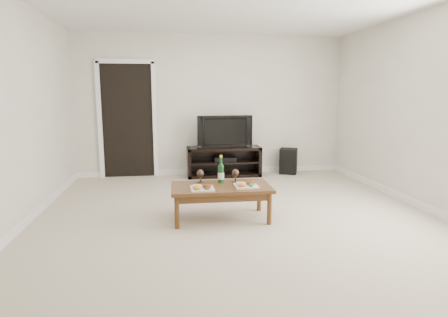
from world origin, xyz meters
TOP-DOWN VIEW (x-y plane):
  - floor at (0.00, 0.00)m, footprint 5.50×5.50m
  - back_wall at (0.00, 2.77)m, footprint 5.00×0.04m
  - doorway at (-1.55, 2.73)m, footprint 0.90×0.02m
  - media_console at (0.19, 2.50)m, footprint 1.36×0.45m
  - television at (0.19, 2.50)m, footprint 1.03×0.21m
  - av_receiver at (0.21, 2.48)m, footprint 0.43×0.34m
  - subwoofer at (1.46, 2.55)m, footprint 0.42×0.42m
  - coffee_table at (-0.21, 0.08)m, footprint 1.21×0.67m
  - plate_left at (-0.45, -0.06)m, footprint 0.27×0.27m
  - plate_right at (0.08, -0.01)m, footprint 0.27×0.27m
  - wine_bottle at (-0.19, 0.24)m, footprint 0.07×0.07m
  - goblet_left at (-0.44, 0.27)m, footprint 0.09×0.09m
  - goblet_right at (-0.00, 0.23)m, footprint 0.09×0.09m

SIDE VIEW (x-z plane):
  - floor at x=0.00m, z-range 0.00..0.00m
  - coffee_table at x=-0.21m, z-range 0.00..0.42m
  - subwoofer at x=1.46m, z-range 0.00..0.48m
  - media_console at x=0.19m, z-range 0.00..0.55m
  - av_receiver at x=0.21m, z-range 0.29..0.36m
  - plate_left at x=-0.45m, z-range 0.42..0.49m
  - plate_right at x=0.08m, z-range 0.42..0.49m
  - goblet_left at x=-0.44m, z-range 0.42..0.59m
  - goblet_right at x=0.00m, z-range 0.42..0.59m
  - wine_bottle at x=-0.19m, z-range 0.42..0.77m
  - television at x=0.19m, z-range 0.55..1.14m
  - doorway at x=-1.55m, z-range 0.00..2.05m
  - back_wall at x=0.00m, z-range 0.00..2.60m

